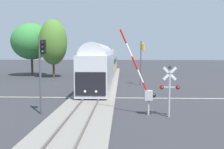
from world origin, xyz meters
TOP-DOWN VIEW (x-y plane):
  - ground_plane at (0.00, 0.00)m, footprint 220.00×220.00m
  - road_centre_stripe at (0.00, 0.00)m, footprint 44.00×0.20m
  - railway_track at (0.00, 0.00)m, footprint 4.40×80.00m
  - commuter_train at (0.00, 15.18)m, footprint 3.04×38.01m
  - crossing_gate_near at (4.54, -6.67)m, footprint 2.63×0.40m
  - crossing_signal_mast at (6.13, -7.22)m, footprint 1.36×0.44m
  - traffic_signal_far_side at (5.48, 9.56)m, footprint 0.53×0.38m
  - traffic_signal_median at (-2.97, -6.74)m, footprint 0.53×0.38m
  - pine_left_background at (-14.18, 22.05)m, footprint 7.39×7.39m
  - oak_behind_train at (-9.22, 18.98)m, footprint 4.84×4.84m

SIDE VIEW (x-z plane):
  - ground_plane at x=0.00m, z-range 0.00..0.00m
  - road_centre_stripe at x=0.00m, z-range 0.00..0.01m
  - railway_track at x=0.00m, z-range -0.06..0.26m
  - crossing_gate_near at x=4.54m, z-range -1.09..5.08m
  - crossing_signal_mast at x=6.13m, z-range 0.41..4.07m
  - commuter_train at x=0.00m, z-range 0.20..5.36m
  - traffic_signal_median at x=-2.97m, z-range 0.97..6.69m
  - traffic_signal_far_side at x=5.48m, z-range 1.01..7.00m
  - oak_behind_train at x=-9.22m, z-range 1.12..11.22m
  - pine_left_background at x=-14.18m, z-range 1.52..11.31m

